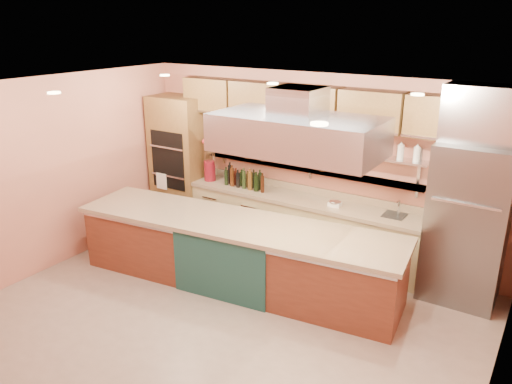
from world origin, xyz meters
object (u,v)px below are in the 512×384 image
Objects in this scene: copper_kettle at (248,133)px; green_canister at (284,137)px; refrigerator at (467,225)px; island at (236,253)px; kitchen_scale at (335,203)px; flower_vase at (210,171)px.

copper_kettle is 0.65m from green_canister.
green_canister is at bearing 175.36° from refrigerator.
refrigerator is 12.53× the size of green_canister.
island is at bearing -85.06° from green_canister.
green_canister is (-2.83, 0.23, 0.75)m from refrigerator.
island is at bearing -62.70° from copper_kettle.
refrigerator reaches higher than kitchen_scale.
copper_kettle is 1.13× the size of green_canister.
copper_kettle reaches higher than island.
refrigerator is 11.86× the size of kitchen_scale.
green_canister is at bearing 0.00° from copper_kettle.
island is 25.51× the size of kitchen_scale.
refrigerator is at bearing -0.14° from flower_vase.
copper_kettle is at bearing 110.71° from island.
flower_vase is (-4.13, 0.01, 0.05)m from refrigerator.
flower_vase is 2.30m from kitchen_scale.
island is 1.64m from kitchen_scale.
kitchen_scale is at bearing 0.00° from flower_vase.
refrigerator is at bearing -3.78° from copper_kettle.
refrigerator reaches higher than island.
island is 26.96× the size of green_canister.
kitchen_scale is (-1.83, 0.01, -0.07)m from refrigerator.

